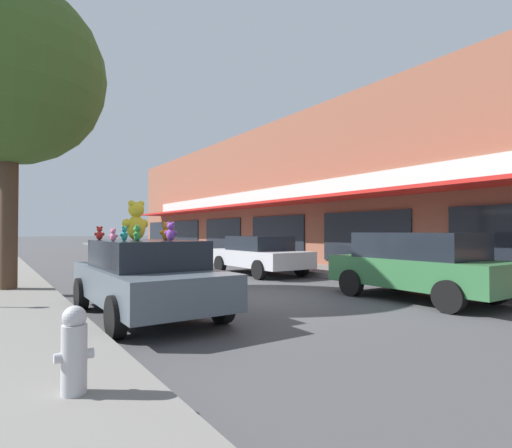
{
  "coord_description": "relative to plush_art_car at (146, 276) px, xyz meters",
  "views": [
    {
      "loc": [
        -5.54,
        -8.12,
        1.63
      ],
      "look_at": [
        -0.12,
        -0.03,
        1.81
      ],
      "focal_mm": 28.0,
      "sensor_mm": 36.0,
      "label": 1
    }
  ],
  "objects": [
    {
      "name": "teddy_bear_pink",
      "position": [
        -0.69,
        -0.29,
        0.79
      ],
      "size": [
        0.16,
        0.15,
        0.23
      ],
      "rotation": [
        0.0,
        0.0,
        2.45
      ],
      "color": "pink",
      "rests_on": "plush_art_car"
    },
    {
      "name": "teddy_bear_giant",
      "position": [
        -0.09,
        0.38,
        1.06
      ],
      "size": [
        0.6,
        0.41,
        0.79
      ],
      "rotation": [
        0.0,
        0.0,
        3.43
      ],
      "color": "yellow",
      "rests_on": "plush_art_car"
    },
    {
      "name": "ground_plane",
      "position": [
        3.02,
        0.58,
        -0.78
      ],
      "size": [
        260.0,
        260.0,
        0.0
      ],
      "primitive_type": "plane",
      "color": "#424244"
    },
    {
      "name": "teddy_bear_red",
      "position": [
        -0.63,
        1.04,
        0.81
      ],
      "size": [
        0.21,
        0.14,
        0.28
      ],
      "rotation": [
        0.0,
        0.0,
        2.94
      ],
      "color": "red",
      "rests_on": "plush_art_car"
    },
    {
      "name": "teddy_bear_orange",
      "position": [
        0.42,
        0.06,
        0.86
      ],
      "size": [
        0.28,
        0.18,
        0.37
      ],
      "rotation": [
        0.0,
        0.0,
        3.28
      ],
      "color": "orange",
      "rests_on": "plush_art_car"
    },
    {
      "name": "teddy_bear_green",
      "position": [
        -0.29,
        -0.35,
        0.82
      ],
      "size": [
        0.18,
        0.21,
        0.29
      ],
      "rotation": [
        0.0,
        0.0,
        4.08
      ],
      "color": "green",
      "rests_on": "plush_art_car"
    },
    {
      "name": "plush_art_car",
      "position": [
        0.0,
        0.0,
        0.0
      ],
      "size": [
        2.05,
        4.3,
        1.45
      ],
      "rotation": [
        0.0,
        0.0,
        0.0
      ],
      "color": "#4C5660",
      "rests_on": "ground_plane"
    },
    {
      "name": "sidewalk_far",
      "position": [
        8.41,
        0.58,
        -0.69
      ],
      "size": [
        2.51,
        90.0,
        0.17
      ],
      "color": "slate",
      "rests_on": "ground_plane"
    },
    {
      "name": "fire_hydrant",
      "position": [
        -1.87,
        -3.63,
        -0.21
      ],
      "size": [
        0.33,
        0.22,
        0.79
      ],
      "color": "#B2B2B7",
      "rests_on": "sidewalk_near"
    },
    {
      "name": "teddy_bear_teal",
      "position": [
        -0.43,
        -0.03,
        0.81
      ],
      "size": [
        0.2,
        0.16,
        0.27
      ],
      "rotation": [
        0.0,
        0.0,
        3.65
      ],
      "color": "teal",
      "rests_on": "plush_art_car"
    },
    {
      "name": "parked_car_far_left",
      "position": [
        5.96,
        -1.81,
        0.08
      ],
      "size": [
        1.97,
        4.13,
        1.6
      ],
      "color": "#336B3D",
      "rests_on": "ground_plane"
    },
    {
      "name": "storefront_row",
      "position": [
        16.24,
        8.72,
        2.88
      ],
      "size": [
        14.89,
        39.6,
        7.32
      ],
      "color": "brown",
      "rests_on": "ground_plane"
    },
    {
      "name": "street_tree",
      "position": [
        -2.11,
        4.37,
        4.88
      ],
      "size": [
        4.65,
        4.65,
        7.84
      ],
      "color": "#473323",
      "rests_on": "sidewalk_near"
    },
    {
      "name": "teddy_bear_purple",
      "position": [
        0.35,
        -0.37,
        0.85
      ],
      "size": [
        0.24,
        0.24,
        0.36
      ],
      "rotation": [
        0.0,
        0.0,
        2.35
      ],
      "color": "purple",
      "rests_on": "plush_art_car"
    },
    {
      "name": "parked_car_far_center",
      "position": [
        5.96,
        4.9,
        -0.01
      ],
      "size": [
        2.05,
        4.36,
        1.44
      ],
      "color": "#B7B7BC",
      "rests_on": "ground_plane"
    }
  ]
}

